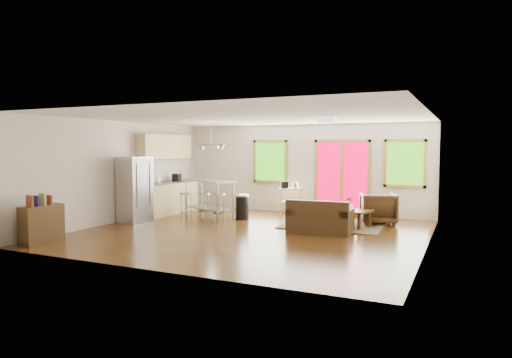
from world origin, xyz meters
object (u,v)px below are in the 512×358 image
at_px(coffee_table, 348,212).
at_px(ottoman, 330,215).
at_px(refrigerator, 135,190).
at_px(rug, 333,225).
at_px(island, 209,192).
at_px(loveseat, 320,219).
at_px(armchair, 378,207).
at_px(kitchen_cart, 289,192).

height_order(coffee_table, ottoman, coffee_table).
bearing_deg(refrigerator, rug, 29.80).
distance_m(coffee_table, refrigerator, 5.39).
height_order(ottoman, island, island).
relative_size(rug, ottoman, 4.22).
xyz_separation_m(rug, loveseat, (-0.03, -0.98, 0.29)).
bearing_deg(armchair, kitchen_cart, -32.62).
xyz_separation_m(island, kitchen_cart, (1.70, 1.67, -0.08)).
bearing_deg(refrigerator, armchair, 33.20).
bearing_deg(coffee_table, loveseat, -112.56).
height_order(ottoman, kitchen_cart, kitchen_cart).
distance_m(coffee_table, ottoman, 0.74).
relative_size(armchair, ottoman, 1.53).
bearing_deg(refrigerator, ottoman, 35.31).
height_order(loveseat, ottoman, loveseat).
bearing_deg(coffee_table, rug, 179.33).
height_order(refrigerator, island, refrigerator).
bearing_deg(loveseat, rug, 85.65).
distance_m(refrigerator, island, 1.95).
bearing_deg(ottoman, armchair, 13.93).
relative_size(island, kitchen_cart, 1.89).
bearing_deg(armchair, refrigerator, 4.44).
bearing_deg(rug, refrigerator, -160.55).
distance_m(rug, coffee_table, 0.52).
relative_size(coffee_table, kitchen_cart, 1.28).
distance_m(armchair, island, 4.46).
height_order(rug, loveseat, loveseat).
bearing_deg(refrigerator, island, 56.16).
bearing_deg(island, armchair, 13.01).
xyz_separation_m(armchair, refrigerator, (-5.69, -2.40, 0.41)).
relative_size(coffee_table, island, 0.68).
bearing_deg(ottoman, refrigerator, -155.04).
xyz_separation_m(loveseat, refrigerator, (-4.70, -0.69, 0.55)).
relative_size(coffee_table, ottoman, 2.15).
height_order(loveseat, island, island).
xyz_separation_m(coffee_table, armchair, (0.59, 0.73, 0.07)).
bearing_deg(rug, island, -175.39).
distance_m(rug, loveseat, 1.02).
height_order(rug, armchair, armchair).
bearing_deg(coffee_table, island, -175.92).
height_order(armchair, ottoman, armchair).
height_order(rug, coffee_table, coffee_table).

